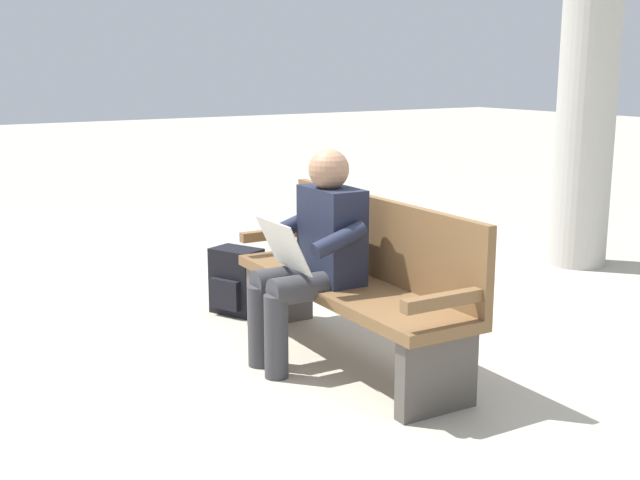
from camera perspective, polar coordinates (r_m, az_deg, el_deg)
The scene contains 5 objects.
ground_plane at distance 4.59m, azimuth 1.88°, elevation -8.46°, with size 40.00×40.00×0.00m, color #B7AD99.
bench_near at distance 4.48m, azimuth 2.69°, elevation -2.79°, with size 1.82×0.56×0.90m.
person_seated at distance 4.39m, azimuth -0.42°, elevation -0.82°, with size 0.58×0.59×1.18m.
backpack at distance 5.40m, azimuth -5.91°, elevation -2.91°, with size 0.37×0.34×0.44m.
support_pillar at distance 6.88m, azimuth 18.60°, elevation 14.66°, with size 0.46×0.46×3.97m, color #B2AFA8.
Camera 1 is at (-3.53, 2.44, 1.62)m, focal length 45.59 mm.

